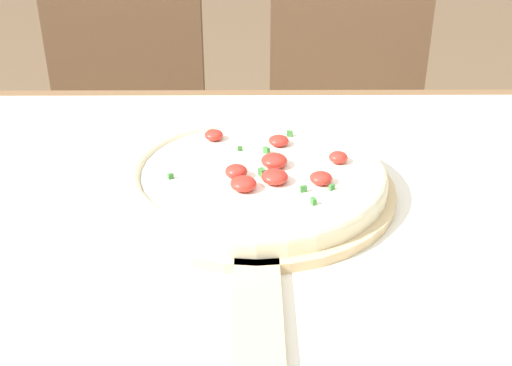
% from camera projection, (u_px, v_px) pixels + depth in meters
% --- Properties ---
extents(dining_table, '(1.29, 1.03, 0.76)m').
position_uv_depth(dining_table, '(207.00, 339.00, 0.71)').
color(dining_table, brown).
rests_on(dining_table, ground_plane).
extents(towel_cloth, '(1.21, 0.95, 0.00)m').
position_uv_depth(towel_cloth, '(203.00, 261.00, 0.66)').
color(towel_cloth, white).
rests_on(towel_cloth, dining_table).
extents(pizza_peel, '(0.33, 0.56, 0.01)m').
position_uv_depth(pizza_peel, '(256.00, 200.00, 0.75)').
color(pizza_peel, '#D6B784').
rests_on(pizza_peel, towel_cloth).
extents(pizza, '(0.31, 0.31, 0.03)m').
position_uv_depth(pizza, '(256.00, 175.00, 0.77)').
color(pizza, beige).
rests_on(pizza, pizza_peel).
extents(chair_left, '(0.41, 0.41, 0.88)m').
position_uv_depth(chair_left, '(125.00, 134.00, 1.57)').
color(chair_left, brown).
rests_on(chair_left, ground_plane).
extents(chair_right, '(0.44, 0.44, 0.88)m').
position_uv_depth(chair_right, '(345.00, 133.00, 1.57)').
color(chair_right, brown).
rests_on(chair_right, ground_plane).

